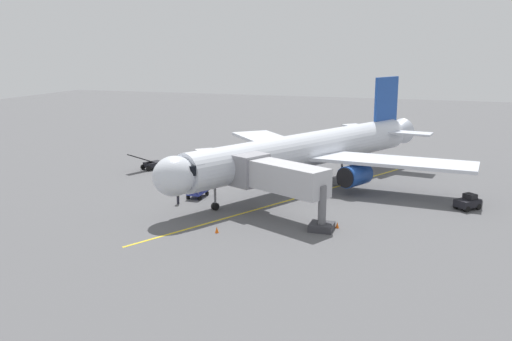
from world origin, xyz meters
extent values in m
plane|color=#565659|center=(0.00, 0.00, 0.00)|extent=(220.00, 220.00, 0.00)
cube|color=yellow|center=(0.80, 5.89, 0.01)|extent=(18.29, 35.79, 0.01)
cylinder|color=silver|center=(0.80, -0.11, 4.10)|extent=(18.75, 32.05, 3.80)
ellipsoid|color=silver|center=(9.02, 16.13, 4.10)|extent=(5.03, 5.20, 3.61)
cone|color=silver|center=(-7.56, -16.61, 4.10)|extent=(4.41, 4.22, 3.42)
cube|color=black|center=(8.39, 14.88, 4.65)|extent=(3.60, 2.89, 0.90)
cube|color=silver|center=(-8.49, 0.42, 3.50)|extent=(17.43, 6.63, 0.36)
cylinder|color=#1E479E|center=(-4.83, 1.62, 2.00)|extent=(3.59, 4.07, 2.30)
cylinder|color=black|center=(-4.04, 3.18, 2.00)|extent=(1.96, 1.13, 2.10)
cube|color=silver|center=(6.72, -7.28, 3.50)|extent=(15.13, 16.26, 0.36)
cylinder|color=#1E479E|center=(5.52, -3.62, 2.00)|extent=(3.59, 4.07, 2.30)
cylinder|color=black|center=(6.31, -2.06, 2.00)|extent=(1.96, 1.13, 2.10)
cube|color=#1E479E|center=(-6.20, -13.94, 7.90)|extent=(2.49, 4.44, 7.20)
cube|color=silver|center=(-8.92, -12.22, 4.70)|extent=(6.69, 3.36, 0.24)
cube|color=silver|center=(-3.21, -15.11, 4.70)|extent=(6.23, 6.22, 0.24)
cylinder|color=slate|center=(6.90, 11.93, 1.73)|extent=(0.24, 0.24, 2.77)
cylinder|color=black|center=(6.90, 11.93, 0.35)|extent=(0.72, 0.83, 0.70)
cylinder|color=slate|center=(-2.87, -1.61, 1.94)|extent=(0.24, 0.24, 2.77)
cylinder|color=black|center=(-2.87, -1.61, 0.55)|extent=(0.90, 1.18, 1.10)
cylinder|color=slate|center=(1.76, -3.96, 1.94)|extent=(0.24, 0.24, 2.77)
cylinder|color=black|center=(1.76, -3.96, 0.55)|extent=(0.90, 1.18, 1.10)
cube|color=#B7B7BC|center=(-0.03, 12.64, 3.90)|extent=(9.20, 6.39, 2.50)
cube|color=gray|center=(3.99, 10.61, 3.90)|extent=(3.94, 4.12, 3.00)
cylinder|color=slate|center=(-4.04, 14.67, 1.95)|extent=(0.70, 0.70, 3.90)
cube|color=#333338|center=(-4.04, 14.67, 0.30)|extent=(2.00, 2.00, 0.60)
cylinder|color=#23232D|center=(11.19, 11.23, 0.44)|extent=(0.26, 0.26, 0.88)
cube|color=#D8EA19|center=(11.19, 11.23, 1.18)|extent=(0.43, 0.33, 0.60)
cube|color=silver|center=(11.19, 11.23, 1.18)|extent=(0.45, 0.34, 0.10)
sphere|color=#9E7051|center=(11.19, 11.23, 1.60)|extent=(0.22, 0.22, 0.22)
cube|color=white|center=(17.98, -10.99, 0.56)|extent=(2.87, 2.78, 0.24)
cube|color=silver|center=(17.98, -10.99, 1.23)|extent=(2.87, 2.78, 0.08)
cylinder|color=slate|center=(18.45, -9.72, 0.96)|extent=(0.06, 0.06, 0.55)
cylinder|color=slate|center=(19.29, -10.64, 0.96)|extent=(0.06, 0.06, 0.55)
cylinder|color=slate|center=(16.68, -11.34, 0.96)|extent=(0.06, 0.06, 0.55)
cylinder|color=slate|center=(17.51, -12.26, 0.96)|extent=(0.06, 0.06, 0.55)
cylinder|color=black|center=(18.25, -9.87, 0.22)|extent=(0.49, 0.48, 0.44)
cylinder|color=black|center=(19.12, -10.83, 0.22)|extent=(0.49, 0.48, 0.44)
cylinder|color=black|center=(16.84, -11.15, 0.22)|extent=(0.49, 0.48, 0.44)
cylinder|color=black|center=(17.72, -12.11, 0.22)|extent=(0.49, 0.48, 0.44)
cube|color=black|center=(21.37, -2.44, 0.62)|extent=(2.36, 2.65, 0.60)
cube|color=black|center=(22.12, -1.03, 1.52)|extent=(2.56, 3.74, 1.61)
cylinder|color=black|center=(21.33, -1.12, 0.32)|extent=(0.52, 0.68, 0.64)
cylinder|color=black|center=(22.48, -1.73, 0.32)|extent=(0.52, 0.68, 0.64)
cylinder|color=black|center=(20.63, -2.44, 0.32)|extent=(0.52, 0.68, 0.64)
cylinder|color=black|center=(21.78, -3.06, 0.32)|extent=(0.52, 0.68, 0.64)
cube|color=#2D3899|center=(10.39, 8.28, 0.56)|extent=(1.43, 2.62, 0.24)
cube|color=silver|center=(10.39, 8.28, 1.23)|extent=(1.43, 2.62, 0.08)
cylinder|color=slate|center=(9.76, 9.47, 0.96)|extent=(0.06, 0.06, 0.55)
cylinder|color=slate|center=(11.00, 9.49, 0.96)|extent=(0.06, 0.06, 0.55)
cylinder|color=slate|center=(9.79, 7.07, 0.96)|extent=(0.06, 0.06, 0.55)
cylinder|color=slate|center=(11.03, 7.09, 0.96)|extent=(0.06, 0.06, 0.55)
cylinder|color=black|center=(9.73, 9.22, 0.22)|extent=(0.25, 0.44, 0.44)
cylinder|color=black|center=(11.03, 9.24, 0.22)|extent=(0.25, 0.44, 0.44)
cylinder|color=black|center=(9.75, 7.32, 0.22)|extent=(0.25, 0.44, 0.44)
cylinder|color=black|center=(11.05, 7.34, 0.22)|extent=(0.25, 0.44, 0.44)
cube|color=black|center=(-16.03, 4.11, 0.65)|extent=(2.65, 2.72, 0.70)
cube|color=black|center=(-16.22, 3.88, 1.25)|extent=(1.42, 1.40, 0.50)
cylinder|color=black|center=(-15.98, 5.14, 0.30)|extent=(0.58, 0.62, 0.60)
cylinder|color=black|center=(-15.01, 4.28, 0.30)|extent=(0.58, 0.62, 0.60)
cylinder|color=black|center=(-17.04, 3.94, 0.30)|extent=(0.58, 0.62, 0.60)
cylinder|color=black|center=(-16.07, 3.08, 0.30)|extent=(0.58, 0.62, 0.60)
cone|color=#F2590F|center=(-5.20, 13.67, 0.28)|extent=(0.32, 0.32, 0.55)
cone|color=#F2590F|center=(4.18, 18.16, 0.28)|extent=(0.32, 0.32, 0.55)
camera|label=1|loc=(-13.16, 59.70, 15.42)|focal=39.37mm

